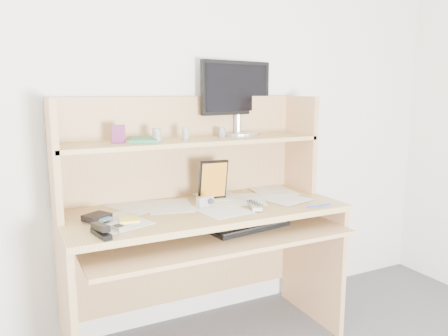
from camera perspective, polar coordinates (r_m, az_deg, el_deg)
name	(u,v)px	position (r m, az deg, el deg)	size (l,w,h in m)	color
back_wall	(180,106)	(2.43, -5.72, 8.11)	(3.60, 0.04, 2.50)	silver
desk	(199,214)	(2.30, -3.34, -6.03)	(1.40, 0.70, 1.30)	tan
paper_clutter	(205,207)	(2.21, -2.53, -5.10)	(1.32, 0.54, 0.01)	silver
keyboard	(249,226)	(2.20, 3.30, -7.61)	(0.43, 0.21, 0.03)	black
tv_remote	(255,205)	(2.20, 4.01, -4.87)	(0.05, 0.17, 0.02)	#A4A39E
flip_phone	(118,227)	(1.90, -13.71, -7.47)	(0.05, 0.09, 0.02)	silver
stapler	(101,230)	(1.84, -15.78, -7.78)	(0.04, 0.14, 0.04)	black
wallet	(97,217)	(2.06, -16.27, -6.18)	(0.11, 0.09, 0.03)	black
sticky_note_pad	(129,220)	(2.03, -12.31, -6.64)	(0.09, 0.09, 0.01)	#F2FF43
digital_camera	(205,201)	(2.20, -2.49, -4.37)	(0.09, 0.03, 0.05)	#BDBDBF
game_case	(213,180)	(2.32, -1.43, -1.55)	(0.15, 0.02, 0.22)	black
blue_pen	(319,206)	(2.25, 12.29, -4.83)	(0.01, 0.01, 0.15)	#1B33CB
card_box	(118,134)	(2.15, -13.64, 4.32)	(0.06, 0.02, 0.09)	maroon
shelf_book	(144,140)	(2.19, -10.46, 3.60)	(0.13, 0.18, 0.02)	#348356
chip_stack_a	(157,137)	(2.17, -8.70, 4.06)	(0.04, 0.04, 0.05)	black
chip_stack_b	(157,135)	(2.17, -8.78, 4.26)	(0.04, 0.04, 0.07)	white
chip_stack_c	(222,132)	(2.39, -0.27, 4.66)	(0.04, 0.04, 0.05)	black
chip_stack_d	(185,134)	(2.24, -5.05, 4.46)	(0.04, 0.04, 0.07)	white
monitor	(237,96)	(2.52, 1.68, 9.42)	(0.48, 0.24, 0.42)	#B5B6BB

